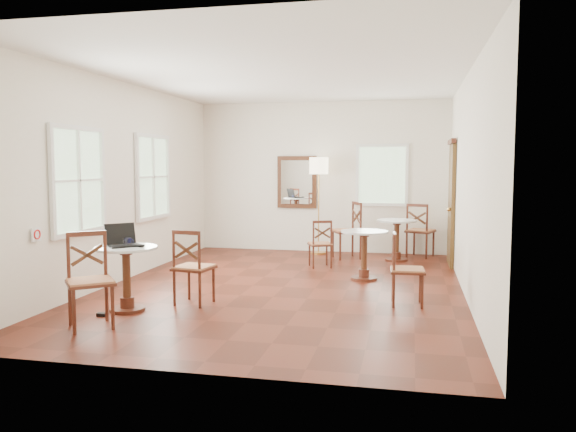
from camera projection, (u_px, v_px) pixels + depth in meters
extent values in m
plane|color=#511A0D|center=(284.00, 287.00, 8.24)|extent=(7.00, 7.00, 0.00)
cube|color=white|center=(322.00, 177.00, 11.52)|extent=(5.00, 0.02, 3.00)
cube|color=white|center=(190.00, 196.00, 4.70)|extent=(5.00, 0.02, 3.00)
cube|color=white|center=(122.00, 182.00, 8.64)|extent=(0.02, 7.00, 3.00)
cube|color=white|center=(467.00, 184.00, 7.58)|extent=(0.02, 7.00, 3.00)
cube|color=white|center=(283.00, 75.00, 7.97)|extent=(5.00, 7.00, 0.02)
cube|color=#533A17|center=(451.00, 205.00, 9.97)|extent=(0.06, 0.90, 2.10)
cube|color=#4C2013|center=(452.00, 142.00, 9.87)|extent=(0.08, 1.02, 0.08)
sphere|color=#BF8C3F|center=(449.00, 209.00, 9.67)|extent=(0.07, 0.07, 0.07)
cube|color=#492513|center=(297.00, 182.00, 11.59)|extent=(0.80, 0.05, 1.05)
cube|color=white|center=(297.00, 182.00, 11.56)|extent=(0.64, 0.02, 0.88)
cube|color=white|center=(36.00, 234.00, 6.63)|extent=(0.02, 0.16, 0.16)
torus|color=red|center=(37.00, 234.00, 6.63)|extent=(0.02, 0.12, 0.12)
cube|color=white|center=(79.00, 181.00, 7.46)|extent=(0.06, 1.22, 1.42)
cube|color=white|center=(153.00, 177.00, 9.60)|extent=(0.06, 1.22, 1.42)
cube|color=white|center=(382.00, 175.00, 11.23)|extent=(1.02, 0.06, 1.22)
cylinder|color=#4C2013|center=(127.00, 309.00, 6.90)|extent=(0.42, 0.42, 0.04)
cylinder|color=#4C2013|center=(127.00, 302.00, 6.89)|extent=(0.17, 0.17, 0.13)
cylinder|color=#492513|center=(127.00, 276.00, 6.86)|extent=(0.10, 0.10, 0.63)
cylinder|color=#4C2013|center=(126.00, 252.00, 6.83)|extent=(0.15, 0.15, 0.06)
cylinder|color=silver|center=(126.00, 248.00, 6.83)|extent=(0.74, 0.74, 0.03)
cylinder|color=#4C2013|center=(364.00, 278.00, 8.77)|extent=(0.41, 0.41, 0.04)
cylinder|color=#4C2013|center=(364.00, 273.00, 8.76)|extent=(0.16, 0.16, 0.12)
cylinder|color=#492513|center=(364.00, 253.00, 8.74)|extent=(0.09, 0.09, 0.61)
cylinder|color=#4C2013|center=(364.00, 235.00, 8.71)|extent=(0.14, 0.14, 0.06)
cylinder|color=silver|center=(364.00, 232.00, 8.71)|extent=(0.71, 0.71, 0.03)
cylinder|color=#4C2013|center=(396.00, 260.00, 10.48)|extent=(0.41, 0.41, 0.04)
cylinder|color=#4C2013|center=(396.00, 255.00, 10.47)|extent=(0.16, 0.16, 0.12)
cylinder|color=#492513|center=(397.00, 239.00, 10.45)|extent=(0.09, 0.09, 0.61)
cylinder|color=#4C2013|center=(397.00, 223.00, 10.42)|extent=(0.14, 0.14, 0.06)
cylinder|color=silver|center=(397.00, 221.00, 10.42)|extent=(0.71, 0.71, 0.03)
cylinder|color=#4C2013|center=(214.00, 284.00, 7.34)|extent=(0.04, 0.04, 0.45)
cylinder|color=#4C2013|center=(200.00, 290.00, 7.01)|extent=(0.04, 0.04, 0.45)
cylinder|color=#4C2013|center=(189.00, 282.00, 7.47)|extent=(0.04, 0.04, 0.45)
cylinder|color=#4C2013|center=(174.00, 288.00, 7.13)|extent=(0.04, 0.04, 0.45)
cube|color=#4C2013|center=(194.00, 268.00, 7.22)|extent=(0.50, 0.50, 0.03)
cube|color=#AD6B45|center=(194.00, 267.00, 7.21)|extent=(0.47, 0.47, 0.04)
cylinder|color=#4C2013|center=(199.00, 252.00, 6.96)|extent=(0.04, 0.04, 0.50)
cylinder|color=#4C2013|center=(174.00, 250.00, 7.09)|extent=(0.04, 0.04, 0.50)
cube|color=#4C2013|center=(186.00, 233.00, 7.00)|extent=(0.38, 0.09, 0.05)
cube|color=#492513|center=(186.00, 250.00, 7.02)|extent=(0.32, 0.07, 0.22)
cube|color=#492513|center=(186.00, 250.00, 7.02)|extent=(0.32, 0.07, 0.22)
cylinder|color=#4C2013|center=(74.00, 312.00, 5.92)|extent=(0.04, 0.04, 0.48)
cylinder|color=#4C2013|center=(70.00, 303.00, 6.26)|extent=(0.04, 0.04, 0.48)
cylinder|color=#4C2013|center=(113.00, 307.00, 6.09)|extent=(0.04, 0.04, 0.48)
cylinder|color=#4C2013|center=(107.00, 300.00, 6.44)|extent=(0.04, 0.04, 0.48)
cube|color=#4C2013|center=(90.00, 283.00, 6.16)|extent=(0.67, 0.67, 0.03)
cube|color=#AD6B45|center=(90.00, 281.00, 6.15)|extent=(0.64, 0.64, 0.04)
cylinder|color=#4C2013|center=(68.00, 257.00, 6.22)|extent=(0.04, 0.04, 0.54)
cylinder|color=#4C2013|center=(105.00, 255.00, 6.39)|extent=(0.04, 0.04, 0.54)
cube|color=#4C2013|center=(86.00, 234.00, 6.28)|extent=(0.34, 0.29, 0.05)
cube|color=#492513|center=(87.00, 255.00, 6.30)|extent=(0.29, 0.24, 0.24)
cube|color=#492513|center=(87.00, 255.00, 6.30)|extent=(0.29, 0.24, 0.24)
cylinder|color=#4C2013|center=(327.00, 254.00, 10.01)|extent=(0.03, 0.03, 0.39)
cylinder|color=#4C2013|center=(331.00, 257.00, 9.71)|extent=(0.03, 0.03, 0.39)
cylinder|color=#4C2013|center=(309.00, 255.00, 9.95)|extent=(0.03, 0.03, 0.39)
cylinder|color=#4C2013|center=(313.00, 258.00, 9.65)|extent=(0.03, 0.03, 0.39)
cube|color=#4C2013|center=(320.00, 245.00, 9.81)|extent=(0.49, 0.49, 0.03)
cube|color=#AD6B45|center=(320.00, 244.00, 9.81)|extent=(0.47, 0.47, 0.03)
cylinder|color=#4C2013|center=(331.00, 233.00, 9.67)|extent=(0.03, 0.03, 0.43)
cylinder|color=#4C2013|center=(313.00, 234.00, 9.61)|extent=(0.03, 0.03, 0.43)
cube|color=#4C2013|center=(322.00, 222.00, 9.62)|extent=(0.31, 0.15, 0.04)
cube|color=#492513|center=(322.00, 233.00, 9.64)|extent=(0.26, 0.13, 0.19)
cube|color=#492513|center=(322.00, 233.00, 9.64)|extent=(0.26, 0.13, 0.19)
cylinder|color=#4C2013|center=(422.00, 292.00, 6.97)|extent=(0.03, 0.03, 0.43)
cylinder|color=#4C2013|center=(394.00, 291.00, 7.02)|extent=(0.03, 0.03, 0.43)
cylinder|color=#4C2013|center=(420.00, 286.00, 7.31)|extent=(0.03, 0.03, 0.43)
cylinder|color=#4C2013|center=(393.00, 285.00, 7.36)|extent=(0.03, 0.03, 0.43)
cube|color=#4C2013|center=(408.00, 271.00, 7.15)|extent=(0.44, 0.44, 0.03)
cube|color=#AD6B45|center=(408.00, 270.00, 7.15)|extent=(0.42, 0.42, 0.04)
cylinder|color=#4C2013|center=(394.00, 254.00, 6.98)|extent=(0.03, 0.03, 0.48)
cylinder|color=#4C2013|center=(394.00, 250.00, 7.32)|extent=(0.03, 0.03, 0.48)
cube|color=#4C2013|center=(394.00, 235.00, 7.13)|extent=(0.05, 0.36, 0.05)
cube|color=#492513|center=(394.00, 251.00, 7.15)|extent=(0.04, 0.31, 0.21)
cube|color=#492513|center=(394.00, 251.00, 7.15)|extent=(0.04, 0.31, 0.21)
cylinder|color=#4C2013|center=(433.00, 244.00, 10.96)|extent=(0.04, 0.04, 0.48)
cylinder|color=#4C2013|center=(426.00, 246.00, 10.64)|extent=(0.04, 0.04, 0.48)
cylinder|color=#4C2013|center=(414.00, 242.00, 11.17)|extent=(0.04, 0.04, 0.48)
cylinder|color=#4C2013|center=(407.00, 245.00, 10.85)|extent=(0.04, 0.04, 0.48)
cube|color=#4C2013|center=(420.00, 231.00, 10.88)|extent=(0.61, 0.61, 0.03)
cube|color=#AD6B45|center=(420.00, 231.00, 10.88)|extent=(0.58, 0.58, 0.04)
cylinder|color=#4C2013|center=(427.00, 219.00, 10.59)|extent=(0.04, 0.04, 0.54)
cylinder|color=#4C2013|center=(407.00, 218.00, 10.80)|extent=(0.04, 0.04, 0.54)
cube|color=#4C2013|center=(417.00, 205.00, 10.68)|extent=(0.39, 0.18, 0.05)
cube|color=#492513|center=(417.00, 218.00, 10.70)|extent=(0.33, 0.15, 0.24)
cube|color=#492513|center=(417.00, 218.00, 10.70)|extent=(0.33, 0.15, 0.24)
cylinder|color=#4C2013|center=(333.00, 244.00, 10.88)|extent=(0.04, 0.04, 0.50)
cylinder|color=#4C2013|center=(353.00, 243.00, 10.99)|extent=(0.04, 0.04, 0.50)
cylinder|color=#4C2013|center=(340.00, 247.00, 10.50)|extent=(0.04, 0.04, 0.50)
cylinder|color=#4C2013|center=(360.00, 246.00, 10.60)|extent=(0.04, 0.04, 0.50)
cube|color=#4C2013|center=(347.00, 232.00, 10.72)|extent=(0.66, 0.66, 0.03)
cube|color=#AD6B45|center=(347.00, 231.00, 10.72)|extent=(0.63, 0.63, 0.04)
cylinder|color=#4C2013|center=(353.00, 216.00, 10.94)|extent=(0.04, 0.04, 0.55)
cylinder|color=#4C2013|center=(361.00, 218.00, 10.55)|extent=(0.04, 0.04, 0.55)
cube|color=#4C2013|center=(357.00, 203.00, 10.72)|extent=(0.23, 0.39, 0.06)
cube|color=#492513|center=(357.00, 216.00, 10.75)|extent=(0.19, 0.33, 0.24)
cube|color=#492513|center=(357.00, 216.00, 10.75)|extent=(0.19, 0.33, 0.24)
cylinder|color=#BF8C3F|center=(318.00, 253.00, 11.31)|extent=(0.30, 0.30, 0.03)
cylinder|color=#BF8C3F|center=(319.00, 210.00, 11.23)|extent=(0.03, 0.03, 1.73)
cylinder|color=beige|center=(319.00, 166.00, 11.15)|extent=(0.37, 0.37, 0.32)
cube|color=black|center=(124.00, 245.00, 6.85)|extent=(0.45, 0.45, 0.02)
cube|color=black|center=(124.00, 244.00, 6.85)|extent=(0.32, 0.33, 0.00)
cube|color=black|center=(120.00, 234.00, 6.95)|extent=(0.31, 0.32, 0.25)
cube|color=silver|center=(120.00, 234.00, 6.95)|extent=(0.27, 0.28, 0.21)
ellipsoid|color=black|center=(141.00, 246.00, 6.78)|extent=(0.11, 0.10, 0.04)
cylinder|color=black|center=(128.00, 241.00, 6.97)|extent=(0.07, 0.07, 0.09)
torus|color=black|center=(131.00, 241.00, 6.96)|extent=(0.06, 0.01, 0.06)
cylinder|color=white|center=(126.00, 243.00, 6.80)|extent=(0.06, 0.06, 0.10)
cube|color=black|center=(101.00, 315.00, 6.65)|extent=(0.10, 0.06, 0.04)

